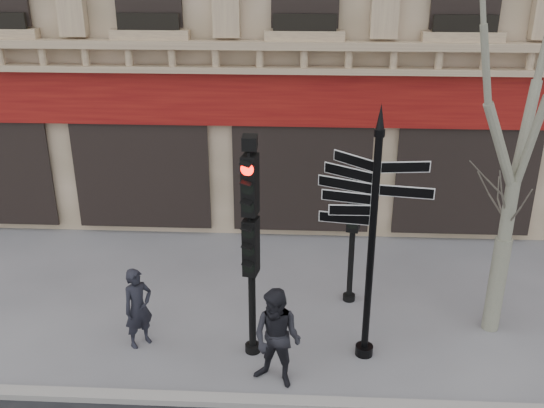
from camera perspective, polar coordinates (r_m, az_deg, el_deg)
The scene contains 8 objects.
ground at distance 11.44m, azimuth 2.46°, elevation -13.83°, with size 80.00×80.00×0.00m, color slate.
kerb at distance 10.31m, azimuth 2.36°, elevation -18.21°, with size 80.00×0.25×0.12m, color gray.
fingerpost at distance 10.00m, azimuth 9.68°, elevation 0.77°, with size 2.48×2.48×4.66m.
traffic_signal_main at distance 10.15m, azimuth -2.00°, elevation -1.80°, with size 0.50×0.40×4.11m.
traffic_signal_secondary at distance 12.17m, azimuth 7.66°, elevation -1.42°, with size 0.51×0.42×2.68m.
plane_tree at distance 10.96m, azimuth 23.50°, elevation 12.79°, with size 2.82×2.82×7.50m.
pedestrian_a at distance 11.49m, azimuth -12.48°, elevation -9.52°, with size 0.57×0.37×1.57m, color black.
pedestrian_b at distance 10.24m, azimuth 0.49°, elevation -12.56°, with size 0.87×0.68×1.79m, color black.
Camera 1 is at (0.01, -9.18, 6.83)m, focal length 40.00 mm.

